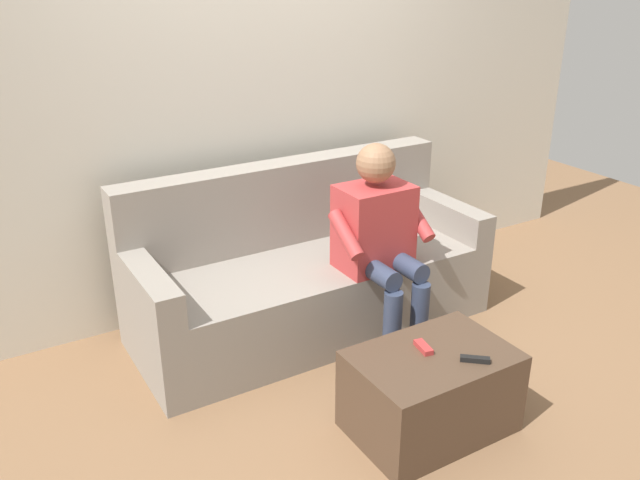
{
  "coord_description": "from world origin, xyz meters",
  "views": [
    {
      "loc": [
        1.72,
        2.89,
        2.02
      ],
      "look_at": [
        0.0,
        0.01,
        0.59
      ],
      "focal_mm": 37.3,
      "sensor_mm": 36.0,
      "label": 1
    }
  ],
  "objects_px": {
    "couch": "(307,273)",
    "remote_black": "(475,359)",
    "coffee_table": "(430,391)",
    "remote_red": "(423,347)",
    "person_solo_seated": "(379,234)"
  },
  "relations": [
    {
      "from": "person_solo_seated",
      "to": "remote_red",
      "type": "xyz_separation_m",
      "value": [
        0.26,
        0.71,
        -0.24
      ]
    },
    {
      "from": "remote_black",
      "to": "person_solo_seated",
      "type": "bearing_deg",
      "value": 122.63
    },
    {
      "from": "coffee_table",
      "to": "person_solo_seated",
      "type": "height_order",
      "value": "person_solo_seated"
    },
    {
      "from": "person_solo_seated",
      "to": "remote_red",
      "type": "distance_m",
      "value": 0.79
    },
    {
      "from": "couch",
      "to": "remote_black",
      "type": "relative_size",
      "value": 16.07
    },
    {
      "from": "couch",
      "to": "remote_red",
      "type": "relative_size",
      "value": 18.35
    },
    {
      "from": "coffee_table",
      "to": "remote_black",
      "type": "xyz_separation_m",
      "value": [
        -0.12,
        0.14,
        0.21
      ]
    },
    {
      "from": "couch",
      "to": "remote_red",
      "type": "xyz_separation_m",
      "value": [
        0.01,
        1.08,
        0.09
      ]
    },
    {
      "from": "coffee_table",
      "to": "remote_black",
      "type": "height_order",
      "value": "remote_black"
    },
    {
      "from": "coffee_table",
      "to": "remote_red",
      "type": "xyz_separation_m",
      "value": [
        0.01,
        -0.05,
        0.21
      ]
    },
    {
      "from": "coffee_table",
      "to": "remote_black",
      "type": "relative_size",
      "value": 5.63
    },
    {
      "from": "remote_red",
      "to": "coffee_table",
      "type": "bearing_deg",
      "value": -153.74
    },
    {
      "from": "couch",
      "to": "remote_black",
      "type": "xyz_separation_m",
      "value": [
        -0.12,
        1.28,
        0.09
      ]
    },
    {
      "from": "coffee_table",
      "to": "person_solo_seated",
      "type": "xyz_separation_m",
      "value": [
        -0.24,
        -0.76,
        0.45
      ]
    },
    {
      "from": "coffee_table",
      "to": "remote_black",
      "type": "distance_m",
      "value": 0.28
    }
  ]
}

